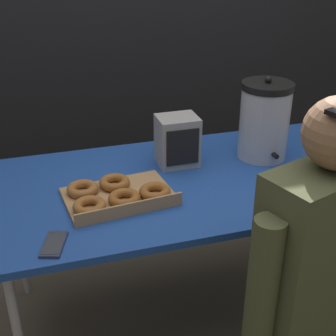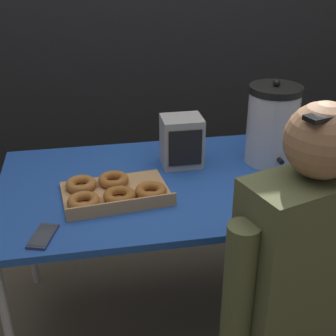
{
  "view_description": "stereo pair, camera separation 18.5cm",
  "coord_description": "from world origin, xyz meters",
  "px_view_note": "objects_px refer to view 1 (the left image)",
  "views": [
    {
      "loc": [
        -0.57,
        -1.59,
        1.62
      ],
      "look_at": [
        -0.09,
        0.0,
        0.78
      ],
      "focal_mm": 50.0,
      "sensor_mm": 36.0,
      "label": 1
    },
    {
      "loc": [
        -0.39,
        -1.63,
        1.62
      ],
      "look_at": [
        -0.09,
        0.0,
        0.78
      ],
      "focal_mm": 50.0,
      "sensor_mm": 36.0,
      "label": 2
    }
  ],
  "objects_px": {
    "donut_box": "(116,195)",
    "person_seated": "(311,292)",
    "space_heater": "(177,141)",
    "coffee_urn": "(264,120)",
    "cell_phone": "(54,244)"
  },
  "relations": [
    {
      "from": "cell_phone",
      "to": "person_seated",
      "type": "xyz_separation_m",
      "value": [
        0.77,
        -0.31,
        -0.13
      ]
    },
    {
      "from": "cell_phone",
      "to": "person_seated",
      "type": "relative_size",
      "value": 0.12
    },
    {
      "from": "cell_phone",
      "to": "space_heater",
      "type": "xyz_separation_m",
      "value": [
        0.56,
        0.45,
        0.1
      ]
    },
    {
      "from": "donut_box",
      "to": "coffee_urn",
      "type": "relative_size",
      "value": 1.16
    },
    {
      "from": "space_heater",
      "to": "person_seated",
      "type": "relative_size",
      "value": 0.17
    },
    {
      "from": "space_heater",
      "to": "person_seated",
      "type": "distance_m",
      "value": 0.82
    },
    {
      "from": "person_seated",
      "to": "donut_box",
      "type": "bearing_deg",
      "value": -63.24
    },
    {
      "from": "donut_box",
      "to": "person_seated",
      "type": "height_order",
      "value": "person_seated"
    },
    {
      "from": "donut_box",
      "to": "space_heater",
      "type": "height_order",
      "value": "space_heater"
    },
    {
      "from": "donut_box",
      "to": "cell_phone",
      "type": "relative_size",
      "value": 2.82
    },
    {
      "from": "coffee_urn",
      "to": "person_seated",
      "type": "relative_size",
      "value": 0.29
    },
    {
      "from": "coffee_urn",
      "to": "space_heater",
      "type": "relative_size",
      "value": 1.71
    },
    {
      "from": "cell_phone",
      "to": "space_heater",
      "type": "height_order",
      "value": "space_heater"
    },
    {
      "from": "space_heater",
      "to": "cell_phone",
      "type": "bearing_deg",
      "value": -141.1
    },
    {
      "from": "coffee_urn",
      "to": "donut_box",
      "type": "bearing_deg",
      "value": -164.42
    }
  ]
}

